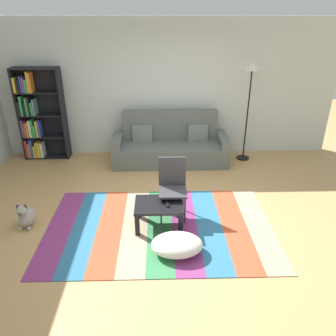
# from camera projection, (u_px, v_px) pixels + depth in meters

# --- Properties ---
(ground_plane) EXTENTS (14.00, 14.00, 0.00)m
(ground_plane) POSITION_uv_depth(u_px,v_px,m) (172.00, 217.00, 4.94)
(ground_plane) COLOR tan
(back_wall) EXTENTS (6.80, 0.10, 2.70)m
(back_wall) POSITION_uv_depth(u_px,v_px,m) (168.00, 89.00, 6.64)
(back_wall) COLOR silver
(back_wall) RESTS_ON ground_plane
(rug) EXTENTS (3.20, 2.01, 0.01)m
(rug) POSITION_uv_depth(u_px,v_px,m) (160.00, 227.00, 4.69)
(rug) COLOR #843370
(rug) RESTS_ON ground_plane
(couch) EXTENTS (2.26, 0.80, 1.00)m
(couch) POSITION_uv_depth(u_px,v_px,m) (170.00, 146.00, 6.61)
(couch) COLOR #59605B
(couch) RESTS_ON ground_plane
(bookshelf) EXTENTS (0.90, 0.28, 1.83)m
(bookshelf) POSITION_uv_depth(u_px,v_px,m) (37.00, 116.00, 6.56)
(bookshelf) COLOR black
(bookshelf) RESTS_ON ground_plane
(coffee_table) EXTENTS (0.67, 0.51, 0.36)m
(coffee_table) POSITION_uv_depth(u_px,v_px,m) (159.00, 208.00, 4.61)
(coffee_table) COLOR black
(coffee_table) RESTS_ON rug
(pouf) EXTENTS (0.66, 0.47, 0.24)m
(pouf) POSITION_uv_depth(u_px,v_px,m) (177.00, 245.00, 4.15)
(pouf) COLOR white
(pouf) RESTS_ON rug
(dog) EXTENTS (0.22, 0.35, 0.40)m
(dog) POSITION_uv_depth(u_px,v_px,m) (26.00, 216.00, 4.67)
(dog) COLOR #9E998E
(dog) RESTS_ON ground_plane
(standing_lamp) EXTENTS (0.32, 0.32, 1.93)m
(standing_lamp) POSITION_uv_depth(u_px,v_px,m) (251.00, 80.00, 6.17)
(standing_lamp) COLOR black
(standing_lamp) RESTS_ON ground_plane
(tv_remote) EXTENTS (0.06, 0.15, 0.02)m
(tv_remote) POSITION_uv_depth(u_px,v_px,m) (167.00, 204.00, 4.55)
(tv_remote) COLOR black
(tv_remote) RESTS_ON coffee_table
(folding_chair) EXTENTS (0.40, 0.40, 0.90)m
(folding_chair) POSITION_uv_depth(u_px,v_px,m) (172.00, 183.00, 4.78)
(folding_chair) COLOR #38383D
(folding_chair) RESTS_ON ground_plane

